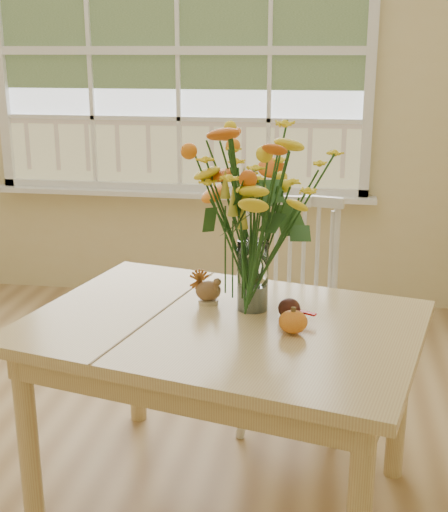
# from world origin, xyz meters

# --- Properties ---
(floor) EXTENTS (4.00, 4.50, 0.01)m
(floor) POSITION_xyz_m (0.00, 0.00, -0.01)
(floor) COLOR #9E7A4C
(floor) RESTS_ON ground
(wall_back) EXTENTS (4.00, 0.02, 2.70)m
(wall_back) POSITION_xyz_m (0.00, 2.25, 1.35)
(wall_back) COLOR beige
(wall_back) RESTS_ON floor
(window) EXTENTS (2.42, 0.12, 1.74)m
(window) POSITION_xyz_m (0.00, 2.21, 1.53)
(window) COLOR silver
(window) RESTS_ON wall_back
(dining_table) EXTENTS (1.45, 1.18, 0.69)m
(dining_table) POSITION_xyz_m (0.60, 0.18, 0.60)
(dining_table) COLOR tan
(dining_table) RESTS_ON floor
(windsor_chair) EXTENTS (0.47, 0.45, 0.94)m
(windsor_chair) POSITION_xyz_m (0.78, 0.84, 0.53)
(windsor_chair) COLOR white
(windsor_chair) RESTS_ON floor
(flower_vase) EXTENTS (0.51, 0.51, 0.61)m
(flower_vase) POSITION_xyz_m (0.69, 0.30, 1.05)
(flower_vase) COLOR white
(flower_vase) RESTS_ON dining_table
(pumpkin) EXTENTS (0.09, 0.09, 0.07)m
(pumpkin) POSITION_xyz_m (0.84, 0.11, 0.72)
(pumpkin) COLOR orange
(pumpkin) RESTS_ON dining_table
(turkey_figurine) EXTENTS (0.10, 0.08, 0.11)m
(turkey_figurine) POSITION_xyz_m (0.52, 0.33, 0.73)
(turkey_figurine) COLOR #CCB78C
(turkey_figurine) RESTS_ON dining_table
(dark_gourd) EXTENTS (0.13, 0.08, 0.07)m
(dark_gourd) POSITION_xyz_m (0.82, 0.23, 0.72)
(dark_gourd) COLOR #38160F
(dark_gourd) RESTS_ON dining_table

